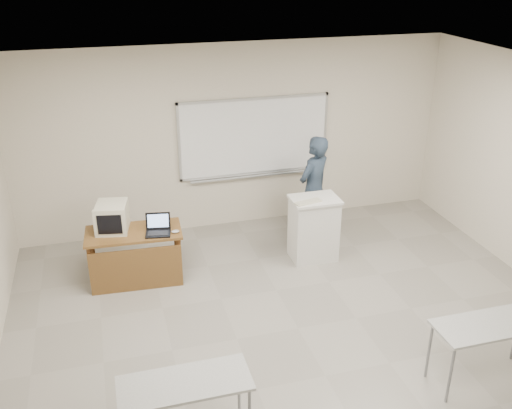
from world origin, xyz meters
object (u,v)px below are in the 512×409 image
object	(u,v)px
podium	(314,228)
keyboard	(308,202)
laptop	(157,229)
presenter	(314,189)
whiteboard	(254,138)
crt_monitor	(113,217)
mouse	(175,231)
instructor_desk	(135,250)

from	to	relation	value
podium	keyboard	xyz separation A→B (m)	(-0.15, -0.12, 0.50)
podium	laptop	bearing A→B (deg)	-178.72
keyboard	presenter	world-z (taller)	presenter
whiteboard	podium	world-z (taller)	whiteboard
crt_monitor	mouse	size ratio (longest dim) A/B	4.33
crt_monitor	whiteboard	bearing A→B (deg)	39.04
laptop	presenter	distance (m)	2.58
laptop	mouse	xyz separation A→B (m)	(0.23, -0.08, -0.04)
whiteboard	keyboard	bearing A→B (deg)	-77.57
keyboard	whiteboard	bearing A→B (deg)	89.82
instructor_desk	keyboard	xyz separation A→B (m)	(2.45, -0.11, 0.46)
crt_monitor	podium	bearing A→B (deg)	6.65
mouse	keyboard	xyz separation A→B (m)	(1.90, -0.02, 0.21)
keyboard	crt_monitor	bearing A→B (deg)	160.10
podium	presenter	size ratio (longest dim) A/B	0.57
podium	presenter	distance (m)	0.74
podium	mouse	bearing A→B (deg)	-176.54
crt_monitor	keyboard	world-z (taller)	crt_monitor
podium	laptop	xyz separation A→B (m)	(-2.28, -0.02, 0.32)
podium	mouse	world-z (taller)	podium
instructor_desk	presenter	size ratio (longest dim) A/B	0.76
podium	crt_monitor	world-z (taller)	crt_monitor
instructor_desk	whiteboard	bearing A→B (deg)	38.54
instructor_desk	crt_monitor	size ratio (longest dim) A/B	2.74
whiteboard	laptop	distance (m)	2.42
laptop	presenter	world-z (taller)	presenter
whiteboard	mouse	world-z (taller)	whiteboard
laptop	presenter	xyz separation A→B (m)	(2.50, 0.63, 0.05)
mouse	presenter	size ratio (longest dim) A/B	0.06
laptop	podium	bearing A→B (deg)	10.40
whiteboard	instructor_desk	size ratio (longest dim) A/B	1.92
instructor_desk	laptop	size ratio (longest dim) A/B	3.89
podium	mouse	size ratio (longest dim) A/B	8.95
mouse	presenter	bearing A→B (deg)	28.43
podium	mouse	distance (m)	2.07
crt_monitor	keyboard	bearing A→B (deg)	3.88
instructor_desk	crt_monitor	world-z (taller)	crt_monitor
laptop	presenter	size ratio (longest dim) A/B	0.19
crt_monitor	presenter	bearing A→B (deg)	18.29
podium	laptop	size ratio (longest dim) A/B	2.93
instructor_desk	podium	size ratio (longest dim) A/B	1.33
laptop	mouse	size ratio (longest dim) A/B	3.05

